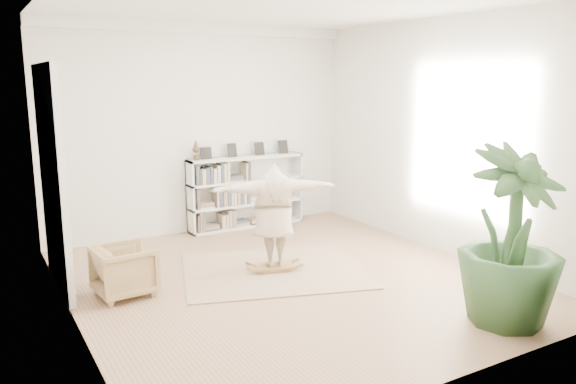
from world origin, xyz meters
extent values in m
plane|color=#8B6648|center=(0.00, 0.00, 0.00)|extent=(6.00, 6.00, 0.00)
plane|color=silver|center=(0.00, 3.00, 1.80)|extent=(5.50, 0.00, 5.50)
plane|color=silver|center=(0.00, -3.00, 1.80)|extent=(5.50, 0.00, 5.50)
plane|color=silver|center=(-2.75, 0.00, 1.80)|extent=(0.00, 6.00, 6.00)
plane|color=silver|center=(2.75, 0.00, 1.80)|extent=(0.00, 6.00, 6.00)
plane|color=white|center=(0.00, 0.00, 3.60)|extent=(6.00, 6.00, 0.00)
cube|color=white|center=(0.00, 2.94, 3.51)|extent=(5.50, 0.12, 0.18)
cube|color=white|center=(-2.71, 1.30, 1.40)|extent=(0.08, 1.78, 2.92)
cube|color=silver|center=(-2.69, 0.90, 1.40)|extent=(0.06, 0.78, 2.80)
cube|color=silver|center=(-2.69, 1.70, 1.40)|extent=(0.06, 0.78, 2.80)
cube|color=silver|center=(-0.33, 2.81, 0.65)|extent=(0.04, 0.35, 1.30)
cube|color=silver|center=(1.83, 2.81, 0.65)|extent=(0.04, 0.35, 1.30)
cube|color=silver|center=(0.75, 2.96, 0.65)|extent=(2.20, 0.04, 1.30)
cube|color=silver|center=(0.75, 2.81, 0.02)|extent=(2.20, 0.35, 0.04)
cube|color=silver|center=(0.75, 2.81, 0.43)|extent=(2.20, 0.35, 0.04)
cube|color=silver|center=(0.75, 2.81, 0.86)|extent=(2.20, 0.35, 0.04)
cube|color=silver|center=(0.75, 2.81, 1.28)|extent=(2.20, 0.35, 0.04)
cube|color=black|center=(0.00, 2.85, 1.42)|extent=(0.18, 0.07, 0.24)
cube|color=black|center=(0.50, 2.85, 1.42)|extent=(0.18, 0.07, 0.24)
cube|color=black|center=(1.05, 2.85, 1.42)|extent=(0.18, 0.07, 0.24)
cube|color=black|center=(1.55, 2.85, 1.42)|extent=(0.18, 0.07, 0.24)
imported|color=tan|center=(-2.05, 0.54, 0.32)|extent=(0.76, 0.74, 0.64)
cube|color=tan|center=(-0.01, 0.38, 0.01)|extent=(2.99, 2.67, 0.02)
cube|color=#9B703E|center=(-0.01, 0.38, 0.08)|extent=(0.61, 0.47, 0.03)
cube|color=#9B703E|center=(-0.01, 0.38, 0.04)|extent=(0.36, 0.16, 0.04)
cube|color=#9B703E|center=(-0.01, 0.38, 0.04)|extent=(0.36, 0.16, 0.04)
cube|color=#9B703E|center=(-0.01, 0.38, 0.08)|extent=(0.22, 0.12, 0.11)
cube|color=#9B703E|center=(-0.01, 0.38, 0.08)|extent=(0.22, 0.12, 0.11)
imported|color=beige|center=(-0.01, 0.38, 0.85)|extent=(1.83, 1.00, 1.44)
imported|color=#2A4A25|center=(1.40, -2.40, 0.99)|extent=(1.12, 1.12, 1.98)
camera|label=1|loc=(-3.65, -6.25, 2.66)|focal=35.00mm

